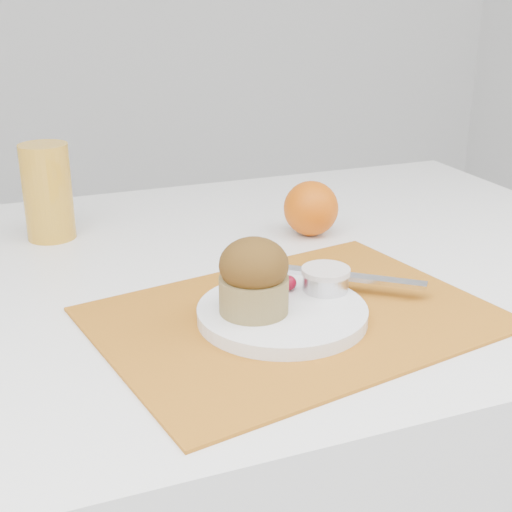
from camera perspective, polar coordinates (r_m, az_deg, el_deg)
name	(u,v)px	position (r m, az deg, el deg)	size (l,w,h in m)	color
table	(229,495)	(1.14, -2.21, -18.58)	(1.20, 0.80, 0.75)	white
placemat	(295,317)	(0.80, 3.10, -4.92)	(0.43, 0.31, 0.00)	#AF6418
plate	(282,313)	(0.79, 2.11, -4.60)	(0.19, 0.19, 0.02)	white
ramekin	(326,280)	(0.83, 5.58, -1.96)	(0.05, 0.05, 0.02)	silver
cream	(326,271)	(0.82, 5.61, -1.20)	(0.06, 0.06, 0.01)	silver
raspberry_near	(288,283)	(0.82, 2.59, -2.16)	(0.02, 0.02, 0.02)	#590211
raspberry_far	(315,286)	(0.82, 4.77, -2.38)	(0.02, 0.02, 0.02)	#5E0213
butter_knife	(337,275)	(0.87, 6.52, -1.53)	(0.21, 0.02, 0.01)	silver
orange	(311,208)	(1.05, 4.42, 3.82)	(0.08, 0.08, 0.08)	#DA5A07
juice_glass	(48,192)	(1.07, -16.33, 4.94)	(0.07, 0.07, 0.14)	gold
muffin	(254,277)	(0.76, -0.18, -1.69)	(0.08, 0.08, 0.08)	olive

